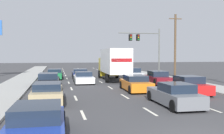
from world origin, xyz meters
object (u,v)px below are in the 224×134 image
object	(u,v)px
car_orange	(136,84)
car_red	(189,86)
car_black	(49,80)
car_silver	(133,73)
car_green	(55,74)
car_blue	(37,124)
car_maroon	(158,78)
box_truck	(114,62)
utility_pole_mid	(175,44)
car_tan	(48,93)
traffic_signal_mast	(143,41)
car_navy	(80,74)
car_gray	(174,95)
car_white	(83,78)

from	to	relation	value
car_orange	car_red	world-z (taller)	car_red
car_black	car_silver	xyz separation A→B (m)	(10.37, 7.91, -0.02)
car_green	car_red	world-z (taller)	car_red
car_blue	car_maroon	world-z (taller)	car_maroon
car_black	box_truck	world-z (taller)	box_truck
utility_pole_mid	car_blue	bearing A→B (deg)	-124.69
car_black	car_maroon	world-z (taller)	car_maroon
car_blue	car_maroon	size ratio (longest dim) A/B	0.94
car_blue	car_orange	distance (m)	12.97
car_tan	box_truck	size ratio (longest dim) A/B	0.52
car_blue	car_silver	world-z (taller)	car_silver
box_truck	car_maroon	world-z (taller)	box_truck
car_orange	traffic_signal_mast	size ratio (longest dim) A/B	0.64
car_maroon	car_red	distance (m)	7.02
car_navy	car_gray	size ratio (longest dim) A/B	1.02
car_silver	car_red	distance (m)	14.64
car_green	car_maroon	world-z (taller)	car_maroon
box_truck	car_red	bearing A→B (deg)	-73.80
car_black	car_blue	distance (m)	15.32
car_gray	car_silver	size ratio (longest dim) A/B	1.11
car_white	car_gray	distance (m)	13.59
car_gray	car_red	distance (m)	4.90
traffic_signal_mast	car_maroon	bearing A→B (deg)	-101.96
car_white	car_gray	xyz separation A→B (m)	(3.86, -13.03, 0.05)
car_white	car_maroon	bearing A→B (deg)	-16.41
car_black	car_gray	size ratio (longest dim) A/B	0.94
car_tan	car_silver	bearing A→B (deg)	57.62
car_maroon	traffic_signal_mast	size ratio (longest dim) A/B	0.66
traffic_signal_mast	car_black	bearing A→B (deg)	-136.55
car_orange	car_red	bearing A→B (deg)	-35.84
car_orange	car_red	distance (m)	4.11
car_navy	box_truck	world-z (taller)	box_truck
car_tan	car_red	world-z (taller)	car_red
car_black	car_blue	xyz separation A→B (m)	(0.07, -15.32, -0.02)
car_navy	car_orange	xyz separation A→B (m)	(3.32, -13.09, 0.04)
car_green	car_silver	distance (m)	9.88
car_gray	car_tan	bearing A→B (deg)	161.05
car_navy	traffic_signal_mast	world-z (taller)	traffic_signal_mast
car_black	car_tan	xyz separation A→B (m)	(0.18, -8.17, -0.00)
car_blue	car_white	size ratio (longest dim) A/B	0.96
car_orange	utility_pole_mid	distance (m)	16.15
car_tan	car_white	bearing A→B (deg)	73.00
box_truck	car_green	bearing A→B (deg)	151.16
car_white	traffic_signal_mast	world-z (taller)	traffic_signal_mast
car_silver	car_maroon	size ratio (longest dim) A/B	0.92
car_tan	car_blue	bearing A→B (deg)	-90.89
car_gray	traffic_signal_mast	distance (m)	24.36
car_green	car_black	bearing A→B (deg)	-93.54
car_navy	car_maroon	world-z (taller)	car_maroon
car_navy	traffic_signal_mast	bearing A→B (deg)	21.56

